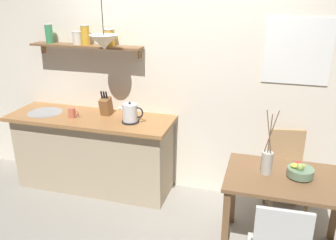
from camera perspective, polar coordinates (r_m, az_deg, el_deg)
The scene contains 12 objects.
ground_plane at distance 3.78m, azimuth 0.43°, elevation -15.08°, with size 14.00×14.00×0.00m, color gray.
back_wall at distance 3.76m, azimuth 6.19°, elevation 7.36°, with size 6.80×0.11×2.70m.
kitchen_counter at distance 4.14m, azimuth -11.85°, elevation -4.99°, with size 1.83×0.63×0.88m.
wall_shelf at distance 3.98m, azimuth -13.28°, elevation 12.33°, with size 1.27×0.20×0.34m.
dining_table at distance 3.18m, azimuth 18.58°, elevation -10.61°, with size 1.02×0.68×0.73m.
dining_chair_far at distance 3.80m, azimuth 18.49°, elevation -7.52°, with size 0.46×0.46×0.87m.
fruit_bowl at distance 3.13m, azimuth 20.45°, elevation -7.67°, with size 0.21×0.21×0.14m.
twig_vase at distance 3.09m, azimuth 15.61°, elevation -6.46°, with size 0.10×0.09×0.56m.
electric_kettle at distance 3.68m, azimuth -6.08°, elevation 1.06°, with size 0.26×0.18×0.22m.
knife_block at distance 3.94m, azimuth -9.95°, elevation 2.28°, with size 0.10×0.16×0.28m.
coffee_mug_by_sink at distance 3.96m, azimuth -15.17°, elevation 1.14°, with size 0.12×0.08×0.11m.
pendant_lamp at distance 3.60m, azimuth -10.27°, elevation 12.28°, with size 0.29×0.29×0.64m.
Camera 1 is at (0.82, -2.96, 2.21)m, focal length 37.91 mm.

